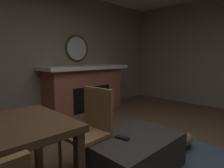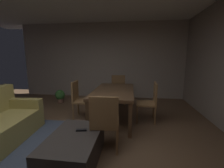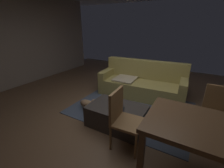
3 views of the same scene
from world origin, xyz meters
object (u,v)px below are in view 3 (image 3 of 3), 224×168
at_px(dining_chair_north, 218,112).
at_px(small_dog, 89,104).
at_px(couch, 142,84).
at_px(ottoman_coffee_table, 117,116).
at_px(tv_remote, 122,110).
at_px(dining_chair_west, 123,116).

height_order(dining_chair_north, small_dog, dining_chair_north).
bearing_deg(small_dog, couch, 62.02).
xyz_separation_m(couch, small_dog, (-0.74, -1.39, -0.16)).
bearing_deg(small_dog, dining_chair_north, 7.58).
height_order(ottoman_coffee_table, tv_remote, tv_remote).
distance_m(couch, ottoman_coffee_table, 1.55).
bearing_deg(couch, dining_chair_north, -33.31).
bearing_deg(ottoman_coffee_table, dining_chair_west, -51.96).
xyz_separation_m(ottoman_coffee_table, tv_remote, (0.15, -0.07, 0.21)).
distance_m(ottoman_coffee_table, dining_chair_north, 1.68).
distance_m(ottoman_coffee_table, tv_remote, 0.27).
xyz_separation_m(couch, dining_chair_north, (1.64, -1.08, 0.20)).
bearing_deg(tv_remote, dining_chair_north, 8.03).
relative_size(ottoman_coffee_table, tv_remote, 6.60).
bearing_deg(couch, dining_chair_west, -79.32).
bearing_deg(small_dog, tv_remote, -13.08).
bearing_deg(dining_chair_north, ottoman_coffee_table, -163.46).
height_order(ottoman_coffee_table, small_dog, ottoman_coffee_table).
relative_size(couch, ottoman_coffee_table, 2.14).
height_order(couch, dining_chair_west, dining_chair_west).
xyz_separation_m(ottoman_coffee_table, dining_chair_west, (0.31, -0.39, 0.32)).
distance_m(dining_chair_west, dining_chair_north, 1.54).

